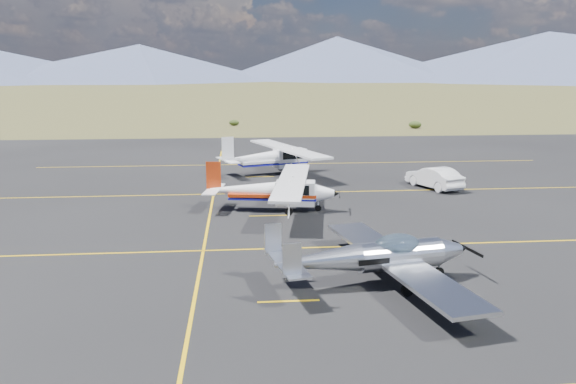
# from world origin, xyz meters

# --- Properties ---
(ground) EXTENTS (1600.00, 1600.00, 0.00)m
(ground) POSITION_xyz_m (0.00, 0.00, 0.00)
(ground) COLOR #383D1C
(ground) RESTS_ON ground
(apron) EXTENTS (72.00, 72.00, 0.02)m
(apron) POSITION_xyz_m (0.00, 7.00, 0.00)
(apron) COLOR black
(apron) RESTS_ON ground
(aircraft_low_wing) EXTENTS (7.03, 9.69, 2.09)m
(aircraft_low_wing) POSITION_xyz_m (0.17, -2.28, 1.00)
(aircraft_low_wing) COLOR silver
(aircraft_low_wing) RESTS_ON apron
(aircraft_cessna) EXTENTS (6.21, 10.23, 2.58)m
(aircraft_cessna) POSITION_xyz_m (-2.72, 8.57, 1.15)
(aircraft_cessna) COLOR white
(aircraft_cessna) RESTS_ON apron
(aircraft_plain) EXTENTS (7.71, 10.96, 2.82)m
(aircraft_plain) POSITION_xyz_m (-1.96, 19.68, 1.25)
(aircraft_plain) COLOR white
(aircraft_plain) RESTS_ON apron
(sedan) EXTENTS (2.76, 4.39, 1.37)m
(sedan) POSITION_xyz_m (7.79, 13.55, 0.69)
(sedan) COLOR silver
(sedan) RESTS_ON apron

